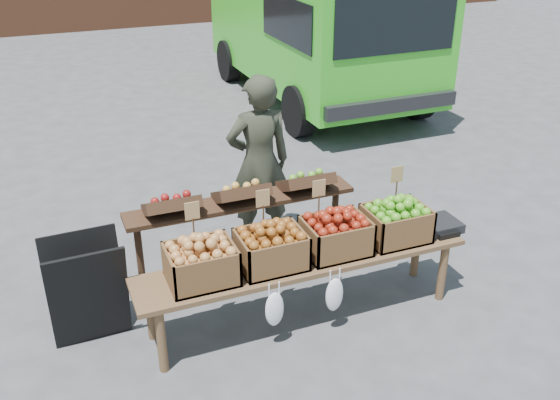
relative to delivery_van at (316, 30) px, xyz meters
name	(u,v)px	position (x,y,z in m)	size (l,w,h in m)	color
ground	(359,332)	(-2.31, -5.85, -1.12)	(80.00, 80.00, 0.00)	#48484B
delivery_van	(316,30)	(0.00, 0.00, 0.00)	(2.30, 5.02, 2.25)	green
vendor	(259,163)	(-2.54, -4.20, -0.27)	(0.62, 0.41, 1.71)	#2B2D21
chalkboard_sign	(87,291)	(-4.28, -5.13, -0.68)	(0.58, 0.32, 0.88)	black
back_table	(242,228)	(-2.91, -4.78, -0.60)	(2.10, 0.44, 1.04)	#341F13
display_bench	(303,288)	(-2.65, -5.50, -0.84)	(2.70, 0.56, 0.57)	brown
crate_golden_apples	(201,264)	(-3.47, -5.50, -0.41)	(0.50, 0.40, 0.28)	#A98C3A
crate_russet_pears	(271,250)	(-2.92, -5.50, -0.41)	(0.50, 0.40, 0.28)	#9E5719
crate_red_apples	(336,236)	(-2.37, -5.50, -0.41)	(0.50, 0.40, 0.28)	maroon
crate_green_apples	(396,224)	(-1.82, -5.50, -0.41)	(0.50, 0.40, 0.28)	#309C0F
weighing_scale	(438,225)	(-1.40, -5.50, -0.51)	(0.34, 0.30, 0.08)	black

